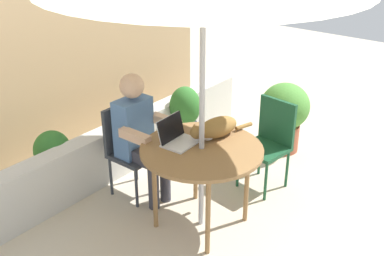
{
  "coord_description": "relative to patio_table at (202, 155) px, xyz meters",
  "views": [
    {
      "loc": [
        -2.72,
        -2.06,
        2.56
      ],
      "look_at": [
        0.0,
        0.1,
        0.9
      ],
      "focal_mm": 44.33,
      "sensor_mm": 36.0,
      "label": 1
    }
  ],
  "objects": [
    {
      "name": "ground_plane",
      "position": [
        0.0,
        0.0,
        -0.69
      ],
      "size": [
        14.0,
        14.0,
        0.0
      ],
      "primitive_type": "plane",
      "color": "beige"
    },
    {
      "name": "fence_back",
      "position": [
        0.0,
        2.02,
        0.26
      ],
      "size": [
        4.67,
        0.08,
        1.88
      ],
      "primitive_type": "cube",
      "color": "tan",
      "rests_on": "ground"
    },
    {
      "name": "planter_wall_low",
      "position": [
        0.0,
        1.2,
        -0.42
      ],
      "size": [
        4.2,
        0.2,
        0.54
      ],
      "primitive_type": "cube",
      "color": "beige",
      "rests_on": "ground"
    },
    {
      "name": "patio_table",
      "position": [
        0.0,
        0.0,
        0.0
      ],
      "size": [
        1.01,
        1.01,
        0.75
      ],
      "color": "olive",
      "rests_on": "ground"
    },
    {
      "name": "chair_occupied",
      "position": [
        0.0,
        0.87,
        -0.17
      ],
      "size": [
        0.4,
        0.4,
        0.88
      ],
      "color": "#33383F",
      "rests_on": "ground"
    },
    {
      "name": "chair_empty",
      "position": [
        0.94,
        -0.12,
        -0.17
      ],
      "size": [
        0.45,
        0.45,
        0.88
      ],
      "color": "#194C2D",
      "rests_on": "ground"
    },
    {
      "name": "person_seated",
      "position": [
        -0.0,
        0.71,
        -0.0
      ],
      "size": [
        0.48,
        0.48,
        1.22
      ],
      "color": "#4C72A5",
      "rests_on": "ground"
    },
    {
      "name": "laptop",
      "position": [
        -0.05,
        0.23,
        0.13
      ],
      "size": [
        0.31,
        0.27,
        0.21
      ],
      "color": "silver",
      "rests_on": "patio_table"
    },
    {
      "name": "cat",
      "position": [
        0.23,
        0.03,
        0.15
      ],
      "size": [
        0.63,
        0.28,
        0.17
      ],
      "color": "olive",
      "rests_on": "patio_table"
    },
    {
      "name": "potted_plant_near_fence",
      "position": [
        1.01,
        1.0,
        -0.27
      ],
      "size": [
        0.35,
        0.35,
        0.75
      ],
      "color": "#33383D",
      "rests_on": "ground"
    },
    {
      "name": "potted_plant_by_chair",
      "position": [
        -0.45,
        1.44,
        -0.35
      ],
      "size": [
        0.35,
        0.35,
        0.63
      ],
      "color": "#595654",
      "rests_on": "ground"
    },
    {
      "name": "potted_plant_corner",
      "position": [
        1.67,
        0.12,
        -0.24
      ],
      "size": [
        0.54,
        0.54,
        0.79
      ],
      "color": "#9E5138",
      "rests_on": "ground"
    }
  ]
}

